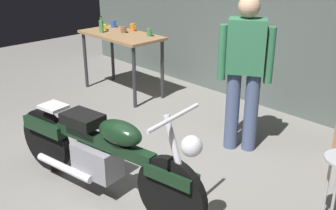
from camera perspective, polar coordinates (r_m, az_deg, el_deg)
ground_plane at (r=3.95m, az=-7.46°, el=-11.48°), size 12.00×12.00×0.00m
workbench at (r=6.07m, az=-6.51°, el=8.79°), size 1.30×0.64×0.90m
motorcycle at (r=3.65m, az=-9.24°, el=-6.40°), size 2.17×0.70×1.00m
person_standing at (r=4.34m, az=10.63°, el=5.02°), size 0.50×0.39×1.67m
mug_blue_enamel at (r=6.50m, az=-7.58°, el=11.12°), size 0.11×0.08×0.10m
mug_yellow_tall at (r=6.30m, az=-8.86°, el=10.64°), size 0.11×0.08×0.09m
mug_green_speckled at (r=5.84m, az=-2.60°, el=10.07°), size 0.11×0.07×0.11m
mug_orange_travel at (r=6.20m, az=-4.93°, el=10.71°), size 0.12×0.08×0.11m
mug_brown_stoneware at (r=6.10m, az=-6.17°, el=10.38°), size 0.12×0.09×0.09m
bottle at (r=6.14m, az=-9.26°, el=10.80°), size 0.06×0.06×0.24m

